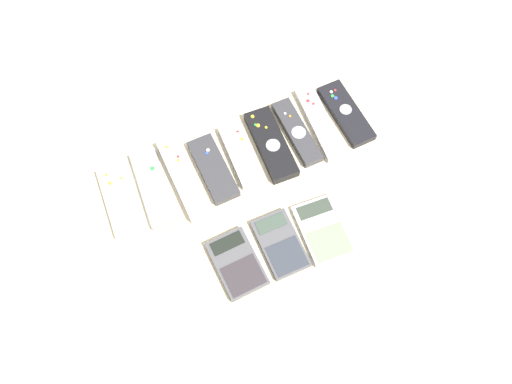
{
  "coord_description": "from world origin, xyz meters",
  "views": [
    {
      "loc": [
        -0.17,
        -0.36,
        0.96
      ],
      "look_at": [
        0.0,
        0.03,
        0.01
      ],
      "focal_mm": 35.0,
      "sensor_mm": 36.0,
      "label": 1
    }
  ],
  "objects_px": {
    "remote_4": "(241,155)",
    "remote_3": "(213,169)",
    "remote_6": "(297,132)",
    "remote_7": "(320,123)",
    "calculator_2": "(323,230)",
    "remote_5": "(271,144)",
    "remote_2": "(184,178)",
    "remote_0": "(121,201)",
    "calculator_0": "(237,263)",
    "calculator_1": "(279,244)",
    "remote_8": "(346,113)",
    "remote_1": "(154,188)"
  },
  "relations": [
    {
      "from": "remote_4",
      "to": "remote_3",
      "type": "bearing_deg",
      "value": -171.37
    },
    {
      "from": "remote_3",
      "to": "remote_6",
      "type": "height_order",
      "value": "remote_3"
    },
    {
      "from": "remote_7",
      "to": "calculator_2",
      "type": "height_order",
      "value": "remote_7"
    },
    {
      "from": "remote_3",
      "to": "remote_5",
      "type": "height_order",
      "value": "remote_5"
    },
    {
      "from": "remote_2",
      "to": "remote_7",
      "type": "distance_m",
      "value": 0.33
    },
    {
      "from": "remote_0",
      "to": "calculator_0",
      "type": "relative_size",
      "value": 1.24
    },
    {
      "from": "remote_5",
      "to": "calculator_1",
      "type": "relative_size",
      "value": 1.36
    },
    {
      "from": "remote_4",
      "to": "calculator_0",
      "type": "relative_size",
      "value": 1.17
    },
    {
      "from": "remote_2",
      "to": "remote_5",
      "type": "relative_size",
      "value": 1.11
    },
    {
      "from": "remote_6",
      "to": "calculator_0",
      "type": "bearing_deg",
      "value": -138.04
    },
    {
      "from": "remote_0",
      "to": "calculator_0",
      "type": "xyz_separation_m",
      "value": [
        0.17,
        -0.22,
        -0.0
      ]
    },
    {
      "from": "remote_6",
      "to": "remote_5",
      "type": "bearing_deg",
      "value": -175.31
    },
    {
      "from": "calculator_2",
      "to": "remote_7",
      "type": "bearing_deg",
      "value": 68.17
    },
    {
      "from": "remote_7",
      "to": "remote_6",
      "type": "bearing_deg",
      "value": -175.98
    },
    {
      "from": "remote_4",
      "to": "remote_7",
      "type": "distance_m",
      "value": 0.19
    },
    {
      "from": "remote_5",
      "to": "remote_6",
      "type": "xyz_separation_m",
      "value": [
        0.07,
        0.01,
        -0.0
      ]
    },
    {
      "from": "remote_8",
      "to": "calculator_2",
      "type": "relative_size",
      "value": 1.22
    },
    {
      "from": "remote_4",
      "to": "remote_6",
      "type": "relative_size",
      "value": 0.9
    },
    {
      "from": "remote_8",
      "to": "calculator_1",
      "type": "bearing_deg",
      "value": -142.83
    },
    {
      "from": "calculator_2",
      "to": "remote_6",
      "type": "bearing_deg",
      "value": 81.1
    },
    {
      "from": "remote_0",
      "to": "remote_1",
      "type": "bearing_deg",
      "value": 4.43
    },
    {
      "from": "remote_8",
      "to": "remote_5",
      "type": "bearing_deg",
      "value": 179.8
    },
    {
      "from": "remote_4",
      "to": "calculator_1",
      "type": "relative_size",
      "value": 1.17
    },
    {
      "from": "remote_2",
      "to": "remote_3",
      "type": "xyz_separation_m",
      "value": [
        0.07,
        -0.0,
        -0.0
      ]
    },
    {
      "from": "remote_1",
      "to": "calculator_1",
      "type": "height_order",
      "value": "remote_1"
    },
    {
      "from": "remote_4",
      "to": "remote_5",
      "type": "height_order",
      "value": "remote_5"
    },
    {
      "from": "remote_0",
      "to": "calculator_0",
      "type": "height_order",
      "value": "remote_0"
    },
    {
      "from": "remote_5",
      "to": "remote_4",
      "type": "bearing_deg",
      "value": 179.35
    },
    {
      "from": "remote_1",
      "to": "remote_8",
      "type": "relative_size",
      "value": 1.06
    },
    {
      "from": "calculator_0",
      "to": "calculator_1",
      "type": "relative_size",
      "value": 1.0
    },
    {
      "from": "remote_7",
      "to": "calculator_2",
      "type": "bearing_deg",
      "value": -111.91
    },
    {
      "from": "remote_2",
      "to": "remote_7",
      "type": "height_order",
      "value": "remote_2"
    },
    {
      "from": "calculator_1",
      "to": "calculator_2",
      "type": "distance_m",
      "value": 0.1
    },
    {
      "from": "remote_4",
      "to": "remote_7",
      "type": "relative_size",
      "value": 0.79
    },
    {
      "from": "remote_1",
      "to": "remote_2",
      "type": "xyz_separation_m",
      "value": [
        0.07,
        -0.01,
        0.0
      ]
    },
    {
      "from": "remote_3",
      "to": "remote_6",
      "type": "relative_size",
      "value": 0.93
    },
    {
      "from": "remote_3",
      "to": "remote_7",
      "type": "bearing_deg",
      "value": 0.81
    },
    {
      "from": "remote_6",
      "to": "calculator_1",
      "type": "bearing_deg",
      "value": -124.67
    },
    {
      "from": "remote_5",
      "to": "calculator_0",
      "type": "xyz_separation_m",
      "value": [
        -0.17,
        -0.22,
        -0.0
      ]
    },
    {
      "from": "remote_0",
      "to": "calculator_0",
      "type": "bearing_deg",
      "value": -50.25
    },
    {
      "from": "remote_5",
      "to": "calculator_1",
      "type": "bearing_deg",
      "value": -108.36
    },
    {
      "from": "remote_0",
      "to": "remote_6",
      "type": "xyz_separation_m",
      "value": [
        0.41,
        0.0,
        -0.0
      ]
    },
    {
      "from": "remote_3",
      "to": "remote_8",
      "type": "distance_m",
      "value": 0.33
    },
    {
      "from": "remote_1",
      "to": "remote_5",
      "type": "distance_m",
      "value": 0.27
    },
    {
      "from": "remote_5",
      "to": "remote_6",
      "type": "height_order",
      "value": "remote_5"
    },
    {
      "from": "remote_7",
      "to": "remote_3",
      "type": "bearing_deg",
      "value": -174.02
    },
    {
      "from": "remote_1",
      "to": "calculator_2",
      "type": "height_order",
      "value": "remote_1"
    },
    {
      "from": "remote_2",
      "to": "calculator_1",
      "type": "xyz_separation_m",
      "value": [
        0.12,
        -0.21,
        -0.01
      ]
    },
    {
      "from": "remote_3",
      "to": "calculator_1",
      "type": "relative_size",
      "value": 1.2
    },
    {
      "from": "remote_2",
      "to": "remote_8",
      "type": "bearing_deg",
      "value": -0.74
    }
  ]
}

